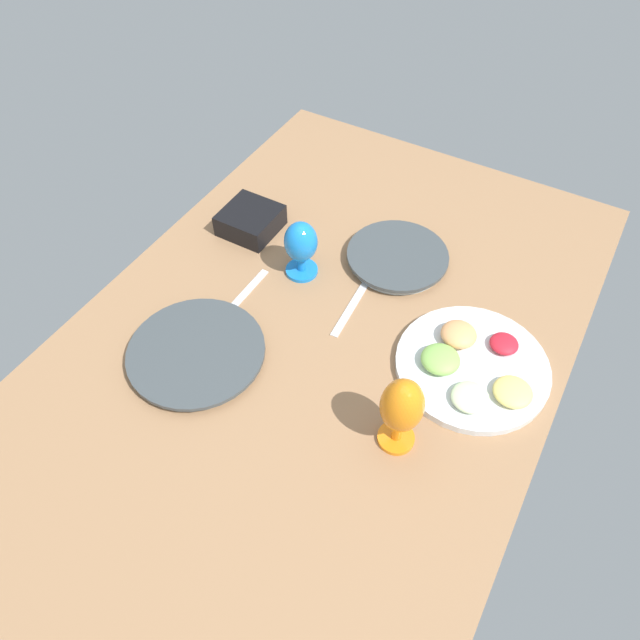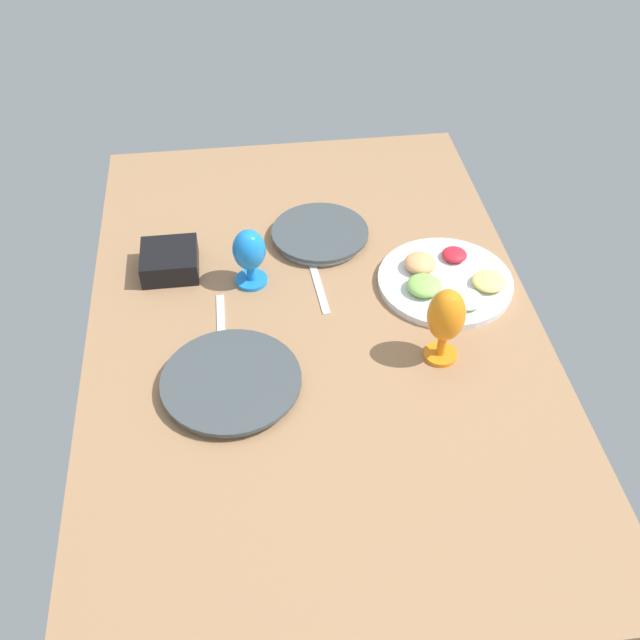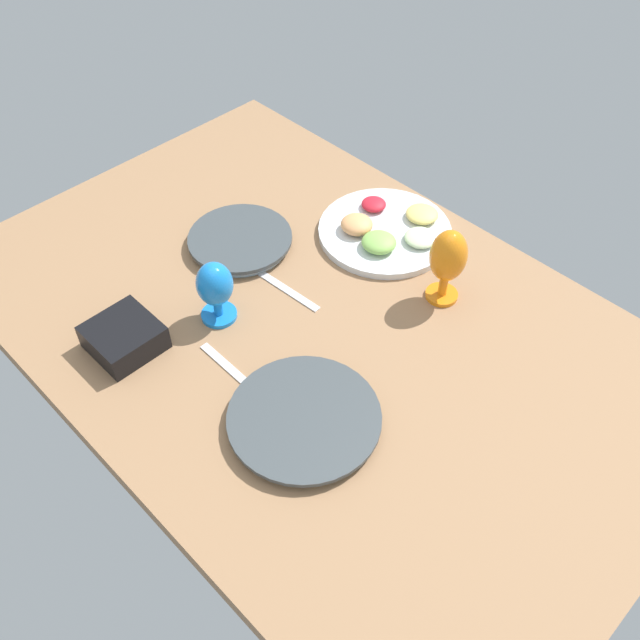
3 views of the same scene
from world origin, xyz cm
name	(u,v)px [view 2 (image 2 of 3)]	position (x,y,z in cm)	size (l,w,h in cm)	color
ground_plane	(314,328)	(0.00, 0.00, -2.00)	(160.00, 104.00, 4.00)	#99704C
dinner_plate_left	(320,234)	(-31.02, 5.27, 1.39)	(25.24, 25.24, 2.67)	silver
dinner_plate_right	(231,382)	(17.67, -19.84, 1.34)	(29.86, 29.86, 2.57)	silver
fruit_platter	(445,280)	(-8.69, 33.07, 1.61)	(32.79, 32.79, 5.38)	silver
hurricane_glass_blue	(249,253)	(-16.09, -13.52, 8.97)	(7.96, 7.96, 15.16)	#1A7DDD
hurricane_glass_orange	(446,318)	(14.41, 26.25, 11.44)	(8.21, 8.21, 18.72)	orange
square_bowl_black	(170,260)	(-23.03, -33.12, 3.27)	(13.80, 13.80, 5.87)	black
fork_by_left_plate	(319,289)	(-11.04, 2.62, 0.30)	(18.00, 1.80, 0.60)	silver
fork_by_right_plate	(221,321)	(-2.77, -21.46, 0.30)	(18.00, 1.80, 0.60)	silver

